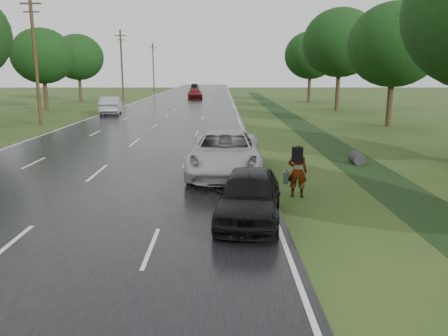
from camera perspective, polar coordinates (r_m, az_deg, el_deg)
ground at (r=11.90m, az=-26.64°, el=-9.48°), size 220.00×220.00×0.00m
road at (r=55.25m, az=-5.80°, el=8.10°), size 14.00×180.00×0.04m
edge_stripe_east at (r=55.03m, az=1.28°, el=8.16°), size 0.12×180.00×0.01m
edge_stripe_west at (r=56.29m, az=-12.73°, el=7.96°), size 0.12×180.00×0.01m
center_line at (r=55.25m, az=-5.81°, el=8.12°), size 0.12×180.00×0.01m
drainage_ditch at (r=29.53m, az=12.00°, el=4.14°), size 2.20×120.00×0.56m
utility_pole_mid at (r=37.72m, az=-23.43°, el=13.03°), size 1.60×0.26×10.00m
utility_pole_far at (r=66.44m, az=-13.21°, el=13.04°), size 1.60×0.26×10.00m
utility_pole_distant at (r=95.94m, az=-9.21°, el=12.93°), size 1.60×0.26×10.00m
tree_east_c at (r=36.31m, az=21.37°, el=14.74°), size 7.00×7.00×9.29m
tree_east_d at (r=49.57m, az=14.93°, el=15.51°), size 8.00×8.00×10.76m
tree_east_f at (r=63.10m, az=11.24°, el=14.24°), size 7.20×7.20×9.62m
tree_west_d at (r=52.59m, az=-22.64°, el=13.34°), size 6.60×6.60×8.80m
tree_west_f at (r=65.98m, az=-18.53°, el=13.55°), size 7.00×7.00×9.29m
pedestrian at (r=14.92m, az=9.50°, el=-0.33°), size 0.85×0.85×1.77m
white_pickup at (r=17.98m, az=0.13°, el=2.01°), size 3.13×6.40×1.75m
dark_sedan at (r=12.35m, az=3.34°, el=-3.56°), size 2.27×4.48×1.46m
silver_sedan at (r=45.21m, az=-14.57°, el=7.92°), size 2.57×5.42×1.72m
far_car_red at (r=68.77m, az=-3.83°, el=9.65°), size 2.71×5.56×1.56m
far_car_dark at (r=104.64m, az=-3.81°, el=10.55°), size 1.63×4.16×1.35m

